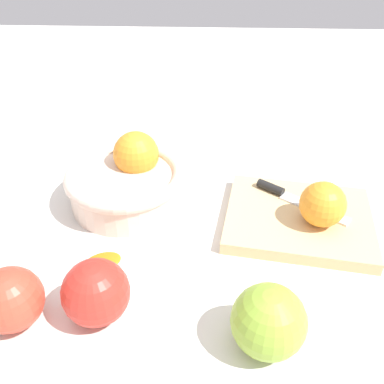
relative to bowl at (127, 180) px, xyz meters
name	(u,v)px	position (x,y,z in m)	size (l,w,h in m)	color
ground_plane	(222,248)	(0.15, -0.11, -0.04)	(2.40, 2.40, 0.00)	silver
bowl	(127,180)	(0.00, 0.00, 0.00)	(0.19, 0.19, 0.11)	beige
cutting_board	(298,219)	(0.27, -0.05, -0.03)	(0.22, 0.18, 0.02)	#DBB77F
orange_on_board	(323,204)	(0.29, -0.07, 0.01)	(0.07, 0.07, 0.07)	orange
knife	(289,196)	(0.26, -0.01, -0.02)	(0.13, 0.11, 0.01)	silver
apple_front_right	(269,321)	(0.20, -0.27, 0.00)	(0.08, 0.08, 0.08)	#8EB738
apple_front_left	(96,292)	(0.00, -0.23, 0.00)	(0.08, 0.08, 0.08)	red
apple_front_left_2	(10,300)	(-0.09, -0.25, 0.00)	(0.08, 0.08, 0.08)	#D6422D
citrus_peel	(102,260)	(-0.01, -0.14, -0.04)	(0.05, 0.04, 0.01)	orange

